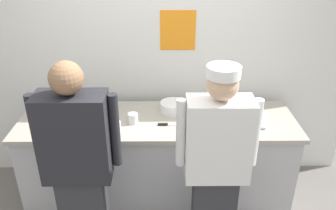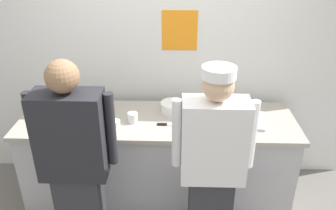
% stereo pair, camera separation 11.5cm
% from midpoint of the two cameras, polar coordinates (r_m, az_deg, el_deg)
% --- Properties ---
extents(wall_back, '(4.00, 0.11, 2.79)m').
position_cam_midpoint_polar(wall_back, '(3.45, -2.67, 9.25)').
color(wall_back, silver).
rests_on(wall_back, ground).
extents(prep_counter, '(2.55, 0.76, 0.88)m').
position_cam_midpoint_polar(prep_counter, '(3.42, -2.62, -8.80)').
color(prep_counter, '#B2B2B7').
rests_on(prep_counter, ground).
extents(chef_near_left, '(0.62, 0.24, 1.72)m').
position_cam_midpoint_polar(chef_near_left, '(2.63, -15.78, -9.84)').
color(chef_near_left, '#2D2D33').
rests_on(chef_near_left, ground).
extents(chef_center, '(0.60, 0.24, 1.67)m').
position_cam_midpoint_polar(chef_center, '(2.60, 6.74, -9.85)').
color(chef_center, '#2D2D33').
rests_on(chef_center, ground).
extents(plate_stack_front, '(0.25, 0.25, 0.10)m').
position_cam_midpoint_polar(plate_stack_front, '(3.30, -0.17, -0.33)').
color(plate_stack_front, white).
rests_on(plate_stack_front, prep_counter).
extents(mixing_bowl_steel, '(0.37, 0.37, 0.13)m').
position_cam_midpoint_polar(mixing_bowl_steel, '(3.24, -15.04, -1.56)').
color(mixing_bowl_steel, '#B7BABF').
rests_on(mixing_bowl_steel, prep_counter).
extents(sheet_tray, '(0.59, 0.43, 0.02)m').
position_cam_midpoint_polar(sheet_tray, '(3.24, 9.88, -2.00)').
color(sheet_tray, '#B7BABF').
rests_on(sheet_tray, prep_counter).
extents(squeeze_bottle_primary, '(0.06, 0.06, 0.18)m').
position_cam_midpoint_polar(squeeze_bottle_primary, '(3.27, -11.07, -0.36)').
color(squeeze_bottle_primary, '#56A333').
rests_on(squeeze_bottle_primary, prep_counter).
extents(squeeze_bottle_secondary, '(0.06, 0.06, 0.18)m').
position_cam_midpoint_polar(squeeze_bottle_secondary, '(2.95, 6.04, -3.20)').
color(squeeze_bottle_secondary, orange).
rests_on(squeeze_bottle_secondary, prep_counter).
extents(ramekin_yellow_sauce, '(0.09, 0.09, 0.04)m').
position_cam_midpoint_polar(ramekin_yellow_sauce, '(3.27, -20.21, -2.92)').
color(ramekin_yellow_sauce, white).
rests_on(ramekin_yellow_sauce, prep_counter).
extents(ramekin_red_sauce, '(0.10, 0.10, 0.05)m').
position_cam_midpoint_polar(ramekin_red_sauce, '(3.10, -9.83, -3.15)').
color(ramekin_red_sauce, white).
rests_on(ramekin_red_sauce, prep_counter).
extents(ramekin_green_sauce, '(0.11, 0.11, 0.04)m').
position_cam_midpoint_polar(ramekin_green_sauce, '(3.39, -19.27, -1.62)').
color(ramekin_green_sauce, white).
rests_on(ramekin_green_sauce, prep_counter).
extents(deli_cup, '(0.09, 0.09, 0.09)m').
position_cam_midpoint_polar(deli_cup, '(3.12, -6.85, -2.20)').
color(deli_cup, white).
rests_on(deli_cup, prep_counter).
extents(chefs_knife, '(0.28, 0.03, 0.02)m').
position_cam_midpoint_polar(chefs_knife, '(3.08, -0.65, -3.26)').
color(chefs_knife, '#B7BABF').
rests_on(chefs_knife, prep_counter).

